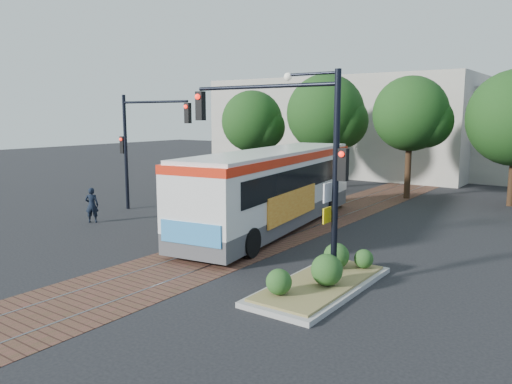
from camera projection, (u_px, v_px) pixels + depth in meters
ground at (216, 254)px, 18.01m from camera, size 120.00×120.00×0.00m
trackbed at (276, 233)px, 21.22m from camera, size 3.60×40.00×0.02m
tree_row at (408, 117)px, 29.77m from camera, size 26.40×5.60×7.67m
warehouses at (437, 129)px, 40.83m from camera, size 40.00×13.00×8.00m
city_bus at (274, 185)px, 21.94m from camera, size 4.60×13.14×3.45m
traffic_island at (323, 277)px, 14.47m from camera, size 2.20×5.20×1.13m
signal_pole_main at (298, 143)px, 14.50m from camera, size 5.49×0.46×6.00m
signal_pole_left at (140, 137)px, 25.44m from camera, size 4.99×0.34×6.00m
officer at (92, 205)px, 23.15m from camera, size 0.71×0.69×1.65m
parked_car at (220, 185)px, 30.86m from camera, size 4.93×2.41×1.38m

